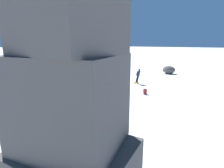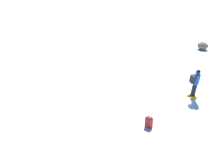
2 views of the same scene
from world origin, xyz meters
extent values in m
plane|color=white|center=(0.00, 0.00, 0.00)|extent=(300.00, 300.00, 0.00)
cube|color=yellow|center=(-1.53, -0.01, 0.01)|extent=(0.19, 1.62, 0.01)
cube|color=yellow|center=(-1.17, 0.01, 0.01)|extent=(0.19, 1.62, 0.01)
cube|color=orange|center=(-1.53, -0.01, 0.07)|extent=(0.16, 0.29, 0.12)
cube|color=orange|center=(-1.17, 0.01, 0.07)|extent=(0.16, 0.29, 0.12)
cylinder|color=black|center=(-1.45, -0.01, 0.50)|extent=(0.41, 0.28, 0.79)
cylinder|color=#194799|center=(-1.57, -0.01, 1.17)|extent=(0.47, 0.37, 0.65)
sphere|color=tan|center=(-1.65, -0.02, 1.56)|extent=(0.26, 0.23, 0.25)
sphere|color=black|center=(-1.65, -0.02, 1.59)|extent=(0.30, 0.26, 0.29)
cube|color=black|center=(-1.59, 0.25, 1.19)|extent=(0.37, 0.20, 0.48)
cylinder|color=#B7B7BC|center=(-1.86, -0.33, 0.55)|extent=(0.19, 0.54, 1.11)
cylinder|color=#B7B7BC|center=(-1.02, -0.28, 0.59)|extent=(0.69, 0.49, 1.19)
cube|color=#AD231E|center=(-3.52, 3.60, 0.22)|extent=(0.37, 0.34, 0.44)
cube|color=maroon|center=(-3.52, 3.60, 0.47)|extent=(0.33, 0.30, 0.06)
ellipsoid|color=#7A664C|center=(6.66, -5.97, 0.32)|extent=(0.98, 0.83, 0.64)
camera|label=1|loc=(-8.05, 18.38, 4.62)|focal=28.00mm
camera|label=2|loc=(-14.68, 9.08, 7.14)|focal=50.00mm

